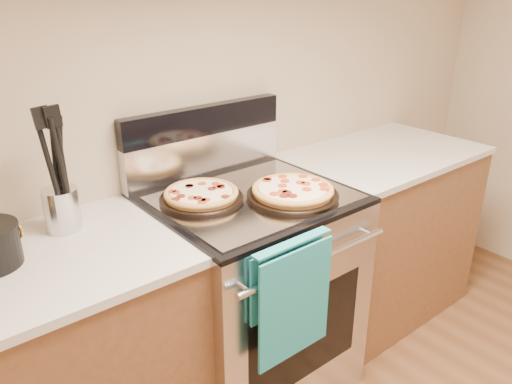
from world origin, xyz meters
TOP-DOWN VIEW (x-y plane):
  - wall_back at (0.00, 2.00)m, footprint 4.00×0.00m
  - range_body at (0.00, 1.65)m, footprint 0.76×0.68m
  - oven_window at (0.00, 1.31)m, footprint 0.56×0.01m
  - cooktop at (0.00, 1.65)m, footprint 0.76×0.68m
  - backsplash_lower at (0.00, 1.96)m, footprint 0.76×0.06m
  - backsplash_upper at (0.00, 1.96)m, footprint 0.76×0.06m
  - oven_handle at (0.00, 1.27)m, footprint 0.70×0.03m
  - dish_towel at (-0.12, 1.27)m, footprint 0.32×0.05m
  - foil_sheet at (0.00, 1.62)m, footprint 0.70×0.55m
  - countertop_left at (-0.88, 1.68)m, footprint 1.02×0.64m
  - cabinet_right at (0.88, 1.68)m, footprint 1.00×0.62m
  - countertop_right at (0.88, 1.68)m, footprint 1.02×0.64m
  - pepperoni_pizza_back at (-0.18, 1.72)m, footprint 0.37×0.37m
  - pepperoni_pizza_front at (0.11, 1.52)m, footprint 0.45×0.45m
  - utensil_crock at (-0.66, 1.84)m, footprint 0.15×0.15m

SIDE VIEW (x-z plane):
  - cabinet_right at x=0.88m, z-range 0.00..0.88m
  - range_body at x=0.00m, z-range 0.00..0.90m
  - oven_window at x=0.00m, z-range 0.25..0.65m
  - dish_towel at x=-0.12m, z-range 0.49..0.91m
  - oven_handle at x=0.00m, z-range 0.79..0.81m
  - countertop_left at x=-0.88m, z-range 0.88..0.91m
  - countertop_right at x=0.88m, z-range 0.88..0.91m
  - cooktop at x=0.00m, z-range 0.90..0.92m
  - foil_sheet at x=0.00m, z-range 0.92..0.93m
  - pepperoni_pizza_back at x=-0.18m, z-range 0.93..0.97m
  - pepperoni_pizza_front at x=0.11m, z-range 0.93..0.97m
  - utensil_crock at x=-0.66m, z-range 0.91..1.06m
  - backsplash_lower at x=0.00m, z-range 0.92..1.10m
  - backsplash_upper at x=0.00m, z-range 1.10..1.22m
  - wall_back at x=0.00m, z-range -0.65..3.35m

